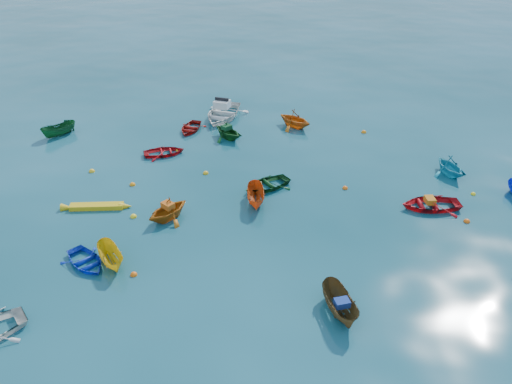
# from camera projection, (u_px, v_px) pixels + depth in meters

# --- Properties ---
(ground) EXTENTS (160.00, 160.00, 0.00)m
(ground) POSITION_uv_depth(u_px,v_px,m) (244.00, 248.00, 25.86)
(ground) COLOR #093B43
(ground) RESTS_ON ground
(dinghy_blue_sw) EXTENTS (3.34, 3.25, 0.57)m
(dinghy_blue_sw) POSITION_uv_depth(u_px,v_px,m) (86.00, 264.00, 24.69)
(dinghy_blue_sw) COLOR #1033CB
(dinghy_blue_sw) RESTS_ON ground
(sampan_brown_mid) EXTENTS (2.07, 3.12, 1.13)m
(sampan_brown_mid) POSITION_uv_depth(u_px,v_px,m) (339.00, 313.00, 21.83)
(sampan_brown_mid) COLOR brown
(sampan_brown_mid) RESTS_ON ground
(dinghy_orange_w) EXTENTS (3.36, 3.46, 1.39)m
(dinghy_orange_w) POSITION_uv_depth(u_px,v_px,m) (169.00, 218.00, 28.19)
(dinghy_orange_w) COLOR #BB6111
(dinghy_orange_w) RESTS_ON ground
(sampan_yellow_mid) EXTENTS (2.37, 2.67, 1.01)m
(sampan_yellow_mid) POSITION_uv_depth(u_px,v_px,m) (112.00, 263.00, 24.74)
(sampan_yellow_mid) COLOR gold
(sampan_yellow_mid) RESTS_ON ground
(dinghy_green_e) EXTENTS (3.82, 3.72, 0.65)m
(dinghy_green_e) POSITION_uv_depth(u_px,v_px,m) (266.00, 187.00, 31.18)
(dinghy_green_e) COLOR #0F431A
(dinghy_green_e) RESTS_ON ground
(dinghy_cyan_se) EXTENTS (3.10, 3.30, 1.38)m
(dinghy_cyan_se) POSITION_uv_depth(u_px,v_px,m) (448.00, 174.00, 32.66)
(dinghy_cyan_se) COLOR #1D99B3
(dinghy_cyan_se) RESTS_ON ground
(dinghy_red_nw) EXTENTS (3.38, 2.94, 0.59)m
(dinghy_red_nw) POSITION_uv_depth(u_px,v_px,m) (164.00, 154.00, 35.13)
(dinghy_red_nw) COLOR red
(dinghy_red_nw) RESTS_ON ground
(sampan_orange_n) EXTENTS (1.49, 2.89, 1.07)m
(sampan_orange_n) POSITION_uv_depth(u_px,v_px,m) (256.00, 203.00, 29.62)
(sampan_orange_n) COLOR #C64B12
(sampan_orange_n) RESTS_ON ground
(dinghy_green_n) EXTENTS (3.43, 3.37, 1.37)m
(dinghy_green_n) POSITION_uv_depth(u_px,v_px,m) (228.00, 138.00, 37.47)
(dinghy_green_n) COLOR #124F1B
(dinghy_green_n) RESTS_ON ground
(dinghy_red_ne) EXTENTS (3.81, 3.03, 0.71)m
(dinghy_red_ne) POSITION_uv_depth(u_px,v_px,m) (430.00, 208.00, 29.16)
(dinghy_red_ne) COLOR red
(dinghy_red_ne) RESTS_ON ground
(dinghy_red_far) EXTENTS (2.34, 3.03, 0.58)m
(dinghy_red_far) POSITION_uv_depth(u_px,v_px,m) (191.00, 130.00, 38.74)
(dinghy_red_far) COLOR #9E120D
(dinghy_red_far) RESTS_ON ground
(dinghy_orange_far) EXTENTS (3.78, 3.68, 1.52)m
(dinghy_orange_far) POSITION_uv_depth(u_px,v_px,m) (294.00, 127.00, 39.30)
(dinghy_orange_far) COLOR #CF6513
(dinghy_orange_far) RESTS_ON ground
(sampan_green_far) EXTENTS (2.47, 2.85, 1.07)m
(sampan_green_far) POSITION_uv_depth(u_px,v_px,m) (60.00, 135.00, 37.90)
(sampan_green_far) COLOR #135325
(sampan_green_far) RESTS_ON ground
(kayak_yellow) EXTENTS (3.81, 1.21, 0.38)m
(kayak_yellow) POSITION_uv_depth(u_px,v_px,m) (97.00, 208.00, 29.09)
(kayak_yellow) COLOR gold
(kayak_yellow) RESTS_ON ground
(motorboat_white) EXTENTS (4.32, 5.46, 1.62)m
(motorboat_white) POSITION_uv_depth(u_px,v_px,m) (223.00, 118.00, 40.91)
(motorboat_white) COLOR white
(motorboat_white) RESTS_ON ground
(tarp_blue_a) EXTENTS (0.76, 0.67, 0.31)m
(tarp_blue_a) POSITION_uv_depth(u_px,v_px,m) (342.00, 303.00, 21.33)
(tarp_blue_a) COLOR navy
(tarp_blue_a) RESTS_ON sampan_brown_mid
(tarp_orange_a) EXTENTS (0.85, 0.81, 0.33)m
(tarp_orange_a) POSITION_uv_depth(u_px,v_px,m) (168.00, 205.00, 27.78)
(tarp_orange_a) COLOR #D45E15
(tarp_orange_a) RESTS_ON dinghy_orange_w
(tarp_green_b) EXTENTS (0.84, 0.87, 0.34)m
(tarp_green_b) POSITION_uv_depth(u_px,v_px,m) (227.00, 127.00, 37.10)
(tarp_green_b) COLOR #114620
(tarp_green_b) RESTS_ON dinghy_green_n
(tarp_orange_b) EXTENTS (0.64, 0.77, 0.33)m
(tarp_orange_b) POSITION_uv_depth(u_px,v_px,m) (430.00, 200.00, 28.89)
(tarp_orange_b) COLOR orange
(tarp_orange_b) RESTS_ON dinghy_red_ne
(buoy_or_a) EXTENTS (0.34, 0.34, 0.34)m
(buoy_or_a) POSITION_uv_depth(u_px,v_px,m) (134.00, 275.00, 23.99)
(buoy_or_a) COLOR orange
(buoy_or_a) RESTS_ON ground
(buoy_ye_a) EXTENTS (0.38, 0.38, 0.38)m
(buoy_ye_a) POSITION_uv_depth(u_px,v_px,m) (134.00, 217.00, 28.31)
(buoy_ye_a) COLOR yellow
(buoy_ye_a) RESTS_ON ground
(buoy_or_b) EXTENTS (0.36, 0.36, 0.36)m
(buoy_or_b) POSITION_uv_depth(u_px,v_px,m) (467.00, 222.00, 27.89)
(buoy_or_b) COLOR #FB5D0D
(buoy_or_b) RESTS_ON ground
(buoy_ye_b) EXTENTS (0.39, 0.39, 0.39)m
(buoy_ye_b) POSITION_uv_depth(u_px,v_px,m) (92.00, 172.00, 32.94)
(buoy_ye_b) COLOR yellow
(buoy_ye_b) RESTS_ON ground
(buoy_or_c) EXTENTS (0.37, 0.37, 0.37)m
(buoy_or_c) POSITION_uv_depth(u_px,v_px,m) (133.00, 185.00, 31.42)
(buoy_or_c) COLOR orange
(buoy_or_c) RESTS_ON ground
(buoy_ye_c) EXTENTS (0.37, 0.37, 0.37)m
(buoy_ye_c) POSITION_uv_depth(u_px,v_px,m) (206.00, 174.00, 32.72)
(buoy_ye_c) COLOR yellow
(buoy_ye_c) RESTS_ON ground
(buoy_or_d) EXTENTS (0.35, 0.35, 0.35)m
(buoy_or_d) POSITION_uv_depth(u_px,v_px,m) (345.00, 189.00, 31.05)
(buoy_or_d) COLOR #FE620D
(buoy_or_d) RESTS_ON ground
(buoy_ye_d) EXTENTS (0.33, 0.33, 0.33)m
(buoy_ye_d) POSITION_uv_depth(u_px,v_px,m) (178.00, 150.00, 35.67)
(buoy_ye_d) COLOR yellow
(buoy_ye_d) RESTS_ON ground
(buoy_or_e) EXTENTS (0.39, 0.39, 0.39)m
(buoy_or_e) POSITION_uv_depth(u_px,v_px,m) (364.00, 133.00, 38.35)
(buoy_or_e) COLOR orange
(buoy_or_e) RESTS_ON ground
(buoy_ye_e) EXTENTS (0.30, 0.30, 0.30)m
(buoy_ye_e) POSITION_uv_depth(u_px,v_px,m) (473.00, 194.00, 30.44)
(buoy_ye_e) COLOR yellow
(buoy_ye_e) RESTS_ON ground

